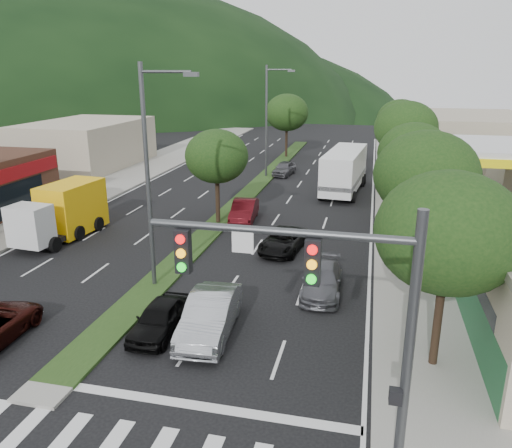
% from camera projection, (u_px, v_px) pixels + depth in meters
% --- Properties ---
extents(ground, '(160.00, 160.00, 0.00)m').
position_uv_depth(ground, '(51.00, 387.00, 15.93)').
color(ground, black).
rests_on(ground, ground).
extents(sidewalk_right, '(5.00, 90.00, 0.15)m').
position_uv_depth(sidewalk_right, '(410.00, 206.00, 36.42)').
color(sidewalk_right, gray).
rests_on(sidewalk_right, ground).
extents(sidewalk_left, '(6.00, 90.00, 0.15)m').
position_uv_depth(sidewalk_left, '(95.00, 188.00, 41.95)').
color(sidewalk_left, gray).
rests_on(sidewalk_left, ground).
extents(median, '(1.60, 56.00, 0.12)m').
position_uv_depth(median, '(254.00, 188.00, 41.92)').
color(median, '#1A3513').
rests_on(median, ground).
extents(crosswalk, '(19.00, 2.20, 0.01)m').
position_uv_depth(crosswalk, '(7.00, 429.00, 14.07)').
color(crosswalk, silver).
rests_on(crosswalk, ground).
extents(traffic_signal, '(6.12, 0.40, 7.00)m').
position_uv_depth(traffic_signal, '(340.00, 307.00, 11.15)').
color(traffic_signal, '#47494C').
rests_on(traffic_signal, ground).
extents(bldg_left_far, '(9.00, 14.00, 4.60)m').
position_uv_depth(bldg_left_far, '(87.00, 144.00, 50.95)').
color(bldg_left_far, '#BEB197').
rests_on(bldg_left_far, ground).
extents(bldg_right_far, '(10.00, 16.00, 5.20)m').
position_uv_depth(bldg_right_far, '(471.00, 140.00, 51.80)').
color(bldg_right_far, '#BEB197').
rests_on(bldg_right_far, ground).
extents(hill_far, '(176.00, 132.00, 82.00)m').
position_uv_depth(hill_far, '(37.00, 105.00, 135.48)').
color(hill_far, black).
rests_on(hill_far, ground).
extents(tree_r_a, '(4.60, 4.60, 6.63)m').
position_uv_depth(tree_r_a, '(448.00, 233.00, 15.60)').
color(tree_r_a, black).
rests_on(tree_r_a, sidewalk_right).
extents(tree_r_b, '(4.80, 4.80, 6.94)m').
position_uv_depth(tree_r_b, '(426.00, 175.00, 22.97)').
color(tree_r_b, black).
rests_on(tree_r_b, sidewalk_right).
extents(tree_r_c, '(4.40, 4.40, 6.48)m').
position_uv_depth(tree_r_c, '(414.00, 153.00, 30.49)').
color(tree_r_c, black).
rests_on(tree_r_c, sidewalk_right).
extents(tree_r_d, '(5.00, 5.00, 7.17)m').
position_uv_depth(tree_r_d, '(406.00, 128.00, 39.65)').
color(tree_r_d, black).
rests_on(tree_r_d, sidewalk_right).
extents(tree_r_e, '(4.60, 4.60, 6.71)m').
position_uv_depth(tree_r_e, '(400.00, 120.00, 49.03)').
color(tree_r_e, black).
rests_on(tree_r_e, sidewalk_right).
extents(tree_med_near, '(4.00, 4.00, 6.02)m').
position_uv_depth(tree_med_near, '(217.00, 156.00, 31.33)').
color(tree_med_near, black).
rests_on(tree_med_near, median).
extents(tree_med_far, '(4.80, 4.80, 6.94)m').
position_uv_depth(tree_med_far, '(287.00, 113.00, 55.31)').
color(tree_med_far, black).
rests_on(tree_med_far, median).
extents(streetlight_near, '(2.60, 0.25, 10.00)m').
position_uv_depth(streetlight_near, '(151.00, 168.00, 21.64)').
color(streetlight_near, '#47494C').
rests_on(streetlight_near, ground).
extents(streetlight_mid, '(2.60, 0.25, 10.00)m').
position_uv_depth(streetlight_mid, '(269.00, 116.00, 44.87)').
color(streetlight_mid, '#47494C').
rests_on(streetlight_mid, ground).
extents(sedan_silver, '(2.02, 4.87, 1.57)m').
position_uv_depth(sedan_silver, '(210.00, 315.00, 18.91)').
color(sedan_silver, '#AFB2B7').
rests_on(sedan_silver, ground).
extents(car_queue_a, '(1.49, 3.68, 1.25)m').
position_uv_depth(car_queue_a, '(160.00, 318.00, 19.01)').
color(car_queue_a, black).
rests_on(car_queue_a, ground).
extents(car_queue_b, '(1.86, 4.29, 1.23)m').
position_uv_depth(car_queue_b, '(322.00, 280.00, 22.44)').
color(car_queue_b, '#56565B').
rests_on(car_queue_b, ground).
extents(car_queue_c, '(1.90, 4.37, 1.40)m').
position_uv_depth(car_queue_c, '(244.00, 211.00, 33.05)').
color(car_queue_c, '#4F0D12').
rests_on(car_queue_c, ground).
extents(car_queue_d, '(2.51, 4.48, 1.18)m').
position_uv_depth(car_queue_d, '(284.00, 241.00, 27.66)').
color(car_queue_d, black).
rests_on(car_queue_d, ground).
extents(car_queue_e, '(1.98, 3.99, 1.31)m').
position_uv_depth(car_queue_e, '(284.00, 168.00, 47.22)').
color(car_queue_e, '#4E4D52').
rests_on(car_queue_e, ground).
extents(car_queue_f, '(1.89, 4.31, 1.23)m').
position_uv_depth(car_queue_f, '(358.00, 153.00, 55.65)').
color(car_queue_f, black).
rests_on(car_queue_f, ground).
extents(box_truck, '(2.92, 6.55, 3.15)m').
position_uv_depth(box_truck, '(64.00, 213.00, 29.68)').
color(box_truck, silver).
rests_on(box_truck, ground).
extents(motorhome, '(3.52, 9.10, 3.41)m').
position_uv_depth(motorhome, '(344.00, 170.00, 40.47)').
color(motorhome, white).
rests_on(motorhome, ground).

